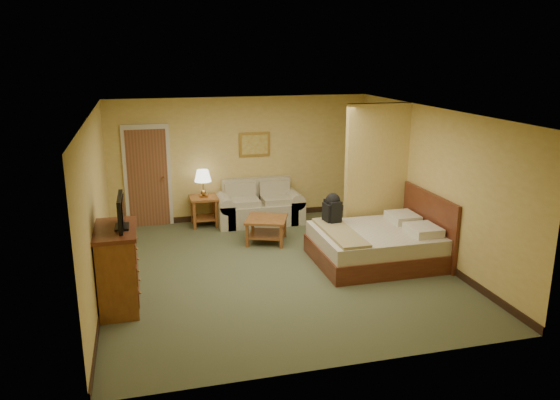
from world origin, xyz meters
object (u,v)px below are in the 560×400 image
object	(u,v)px
loveseat	(259,209)
coffee_table	(266,225)
dresser	(118,268)
bed	(380,244)

from	to	relation	value
loveseat	coffee_table	xyz separation A→B (m)	(-0.13, -1.23, 0.05)
dresser	bed	distance (m)	4.35
dresser	loveseat	bearing A→B (deg)	50.50
dresser	bed	size ratio (longest dim) A/B	0.55
bed	loveseat	bearing A→B (deg)	119.82
coffee_table	loveseat	bearing A→B (deg)	83.76
loveseat	bed	distance (m)	3.08
dresser	bed	bearing A→B (deg)	8.89
coffee_table	dresser	distance (m)	3.38
loveseat	bed	world-z (taller)	bed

